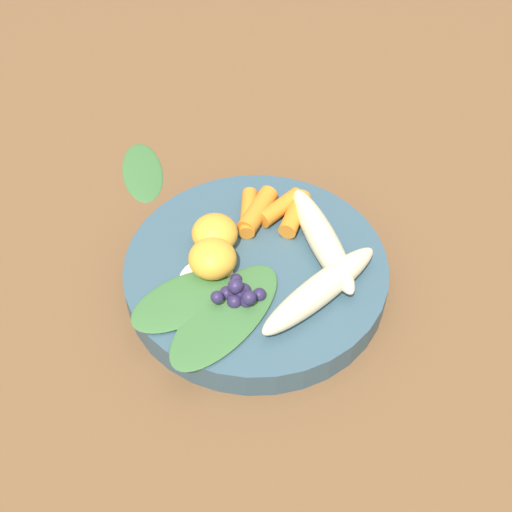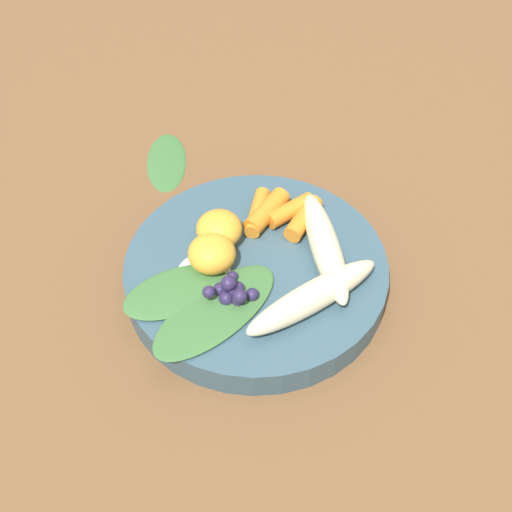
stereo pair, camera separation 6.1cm
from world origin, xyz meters
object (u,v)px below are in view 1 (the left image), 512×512
Objects in this scene: banana_peeled_left at (322,239)px; banana_peeled_right at (320,289)px; bowl at (256,273)px; kale_leaf_stray at (142,170)px; orange_segment_near at (212,258)px.

banana_peeled_right is (-0.04, -0.04, 0.00)m from banana_peeled_left.
banana_peeled_left reaches higher than bowl.
bowl is 0.07m from banana_peeled_right.
bowl is 0.20m from kale_leaf_stray.
banana_peeled_left is at bearing -139.75° from kale_leaf_stray.
kale_leaf_stray is (-0.05, 0.23, -0.04)m from banana_peeled_left.
banana_peeled_right reaches higher than kale_leaf_stray.
banana_peeled_right is at bearing -60.58° from orange_segment_near.
banana_peeled_left is 0.06m from banana_peeled_right.
orange_segment_near is (-0.03, 0.02, 0.03)m from bowl.
banana_peeled_left is 0.23m from kale_leaf_stray.
banana_peeled_right is at bearing -150.70° from kale_leaf_stray.
bowl is at bearing -28.96° from orange_segment_near.
banana_peeled_right is 0.10m from orange_segment_near.
bowl is 0.07m from banana_peeled_left.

